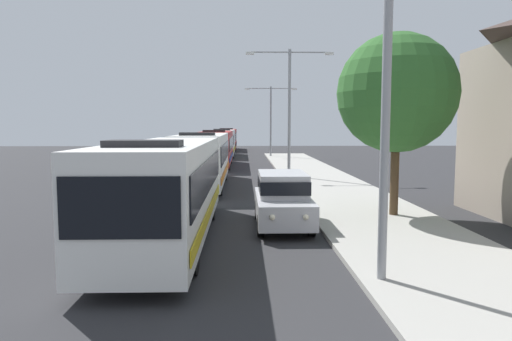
{
  "coord_description": "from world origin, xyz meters",
  "views": [
    {
      "loc": [
        1.03,
        -2.22,
        3.54
      ],
      "look_at": [
        1.51,
        15.57,
        1.83
      ],
      "focal_mm": 32.78,
      "sensor_mm": 36.0,
      "label": 1
    }
  ],
  "objects_px": {
    "bus_lead": "(168,186)",
    "streetlamp_far": "(271,113)",
    "bus_second_in_line": "(204,158)",
    "streetlamp_mid": "(289,99)",
    "streetlamp_near": "(388,38)",
    "white_suv": "(282,197)",
    "bus_middle": "(217,147)",
    "bus_fourth_in_line": "(223,142)",
    "roadside_tree": "(397,93)",
    "bus_rear": "(227,139)"
  },
  "relations": [
    {
      "from": "streetlamp_mid",
      "to": "roadside_tree",
      "type": "bearing_deg",
      "value": -79.0
    },
    {
      "from": "bus_rear",
      "to": "white_suv",
      "type": "distance_m",
      "value": 51.31
    },
    {
      "from": "bus_second_in_line",
      "to": "bus_lead",
      "type": "bearing_deg",
      "value": -90.0
    },
    {
      "from": "white_suv",
      "to": "streetlamp_near",
      "type": "height_order",
      "value": "streetlamp_near"
    },
    {
      "from": "bus_rear",
      "to": "roadside_tree",
      "type": "xyz_separation_m",
      "value": [
        8.08,
        -49.87,
        3.07
      ]
    },
    {
      "from": "streetlamp_near",
      "to": "streetlamp_far",
      "type": "distance_m",
      "value": 42.57
    },
    {
      "from": "bus_lead",
      "to": "bus_fourth_in_line",
      "type": "bearing_deg",
      "value": 90.0
    },
    {
      "from": "streetlamp_near",
      "to": "bus_second_in_line",
      "type": "bearing_deg",
      "value": 107.49
    },
    {
      "from": "streetlamp_near",
      "to": "white_suv",
      "type": "bearing_deg",
      "value": 105.41
    },
    {
      "from": "bus_middle",
      "to": "bus_fourth_in_line",
      "type": "distance_m",
      "value": 13.24
    },
    {
      "from": "bus_second_in_line",
      "to": "streetlamp_far",
      "type": "relative_size",
      "value": 1.49
    },
    {
      "from": "bus_middle",
      "to": "streetlamp_near",
      "type": "distance_m",
      "value": 31.23
    },
    {
      "from": "bus_rear",
      "to": "streetlamp_mid",
      "type": "relative_size",
      "value": 1.43
    },
    {
      "from": "streetlamp_far",
      "to": "bus_fourth_in_line",
      "type": "bearing_deg",
      "value": 167.37
    },
    {
      "from": "bus_fourth_in_line",
      "to": "bus_rear",
      "type": "height_order",
      "value": "same"
    },
    {
      "from": "bus_second_in_line",
      "to": "streetlamp_mid",
      "type": "relative_size",
      "value": 1.37
    },
    {
      "from": "bus_second_in_line",
      "to": "white_suv",
      "type": "distance_m",
      "value": 11.59
    },
    {
      "from": "white_suv",
      "to": "streetlamp_near",
      "type": "bearing_deg",
      "value": -74.59
    },
    {
      "from": "bus_middle",
      "to": "roadside_tree",
      "type": "distance_m",
      "value": 24.63
    },
    {
      "from": "streetlamp_mid",
      "to": "bus_middle",
      "type": "bearing_deg",
      "value": 120.26
    },
    {
      "from": "bus_middle",
      "to": "bus_fourth_in_line",
      "type": "relative_size",
      "value": 1.05
    },
    {
      "from": "bus_middle",
      "to": "bus_lead",
      "type": "bearing_deg",
      "value": -90.0
    },
    {
      "from": "bus_lead",
      "to": "white_suv",
      "type": "xyz_separation_m",
      "value": [
        3.7,
        1.92,
        -0.66
      ]
    },
    {
      "from": "bus_lead",
      "to": "streetlamp_mid",
      "type": "bearing_deg",
      "value": 72.42
    },
    {
      "from": "bus_second_in_line",
      "to": "streetlamp_far",
      "type": "height_order",
      "value": "streetlamp_far"
    },
    {
      "from": "bus_rear",
      "to": "white_suv",
      "type": "xyz_separation_m",
      "value": [
        3.7,
        -51.17,
        -0.66
      ]
    },
    {
      "from": "bus_lead",
      "to": "streetlamp_near",
      "type": "height_order",
      "value": "streetlamp_near"
    },
    {
      "from": "bus_lead",
      "to": "roadside_tree",
      "type": "relative_size",
      "value": 1.63
    },
    {
      "from": "streetlamp_mid",
      "to": "streetlamp_near",
      "type": "bearing_deg",
      "value": -90.0
    },
    {
      "from": "bus_rear",
      "to": "streetlamp_near",
      "type": "bearing_deg",
      "value": -84.62
    },
    {
      "from": "bus_lead",
      "to": "bus_fourth_in_line",
      "type": "relative_size",
      "value": 1.01
    },
    {
      "from": "bus_middle",
      "to": "bus_fourth_in_line",
      "type": "xyz_separation_m",
      "value": [
        -0.0,
        13.24,
        -0.0
      ]
    },
    {
      "from": "bus_second_in_line",
      "to": "bus_fourth_in_line",
      "type": "relative_size",
      "value": 1.04
    },
    {
      "from": "bus_second_in_line",
      "to": "streetlamp_mid",
      "type": "height_order",
      "value": "streetlamp_mid"
    },
    {
      "from": "bus_second_in_line",
      "to": "bus_middle",
      "type": "height_order",
      "value": "same"
    },
    {
      "from": "bus_lead",
      "to": "bus_rear",
      "type": "distance_m",
      "value": 53.09
    },
    {
      "from": "bus_rear",
      "to": "bus_lead",
      "type": "bearing_deg",
      "value": -90.0
    },
    {
      "from": "white_suv",
      "to": "bus_rear",
      "type": "bearing_deg",
      "value": 94.13
    },
    {
      "from": "bus_middle",
      "to": "streetlamp_near",
      "type": "height_order",
      "value": "streetlamp_near"
    },
    {
      "from": "bus_lead",
      "to": "streetlamp_far",
      "type": "xyz_separation_m",
      "value": [
        5.4,
        38.32,
        3.24
      ]
    },
    {
      "from": "bus_middle",
      "to": "streetlamp_mid",
      "type": "xyz_separation_m",
      "value": [
        5.4,
        -9.25,
        3.6
      ]
    },
    {
      "from": "bus_lead",
      "to": "streetlamp_far",
      "type": "bearing_deg",
      "value": 81.98
    },
    {
      "from": "streetlamp_far",
      "to": "roadside_tree",
      "type": "bearing_deg",
      "value": -85.63
    },
    {
      "from": "bus_lead",
      "to": "roadside_tree",
      "type": "bearing_deg",
      "value": 21.75
    },
    {
      "from": "bus_second_in_line",
      "to": "streetlamp_mid",
      "type": "bearing_deg",
      "value": 37.55
    },
    {
      "from": "bus_second_in_line",
      "to": "bus_middle",
      "type": "bearing_deg",
      "value": 90.0
    },
    {
      "from": "streetlamp_mid",
      "to": "roadside_tree",
      "type": "height_order",
      "value": "streetlamp_mid"
    },
    {
      "from": "bus_fourth_in_line",
      "to": "streetlamp_mid",
      "type": "height_order",
      "value": "streetlamp_mid"
    },
    {
      "from": "bus_fourth_in_line",
      "to": "white_suv",
      "type": "distance_m",
      "value": 37.8
    },
    {
      "from": "bus_lead",
      "to": "bus_second_in_line",
      "type": "xyz_separation_m",
      "value": [
        0.0,
        12.89,
        0.0
      ]
    }
  ]
}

